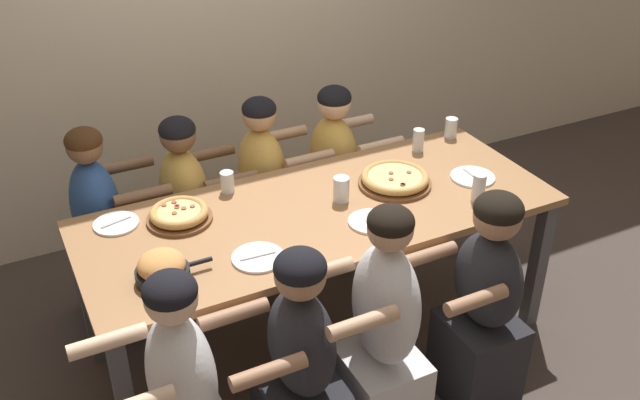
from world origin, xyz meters
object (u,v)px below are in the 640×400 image
at_px(pizza_board_second, 179,214).
at_px(drinking_glass_d, 479,189).
at_px(drinking_glass_e, 227,182).
at_px(empty_plate_b, 371,222).
at_px(diner_near_midleft, 301,376).
at_px(drinking_glass_b, 451,129).
at_px(diner_near_midright, 483,309).
at_px(diner_near_center, 383,341).
at_px(empty_plate_d, 116,224).
at_px(empty_plate_c, 473,177).
at_px(skillet_bowl, 162,269).
at_px(diner_far_center, 264,199).
at_px(diner_far_left, 103,238).
at_px(diner_far_midright, 334,182).
at_px(drinking_glass_a, 341,190).
at_px(diner_far_midleft, 188,219).
at_px(drinking_glass_c, 418,141).
at_px(empty_plate_a, 258,257).
at_px(pizza_board_main, 395,179).

distance_m(pizza_board_second, drinking_glass_d, 1.40).
bearing_deg(drinking_glass_e, drinking_glass_d, -30.62).
height_order(empty_plate_b, diner_near_midleft, diner_near_midleft).
xyz_separation_m(pizza_board_second, drinking_glass_b, (1.62, 0.16, 0.02)).
xyz_separation_m(diner_near_midright, diner_near_center, (-0.52, 0.00, 0.02)).
xyz_separation_m(empty_plate_b, diner_near_midright, (0.32, -0.46, -0.29)).
bearing_deg(drinking_glass_d, empty_plate_d, 160.66).
height_order(empty_plate_c, drinking_glass_d, drinking_glass_d).
distance_m(skillet_bowl, empty_plate_b, 0.96).
height_order(skillet_bowl, diner_far_center, diner_far_center).
distance_m(empty_plate_d, diner_far_left, 0.47).
bearing_deg(diner_far_midright, drinking_glass_a, -25.23).
bearing_deg(diner_far_midright, diner_far_midleft, -90.00).
xyz_separation_m(diner_far_center, diner_far_midleft, (-0.44, -0.00, -0.01)).
bearing_deg(diner_near_center, drinking_glass_e, 15.67).
bearing_deg(empty_plate_d, diner_near_center, -48.78).
distance_m(drinking_glass_b, diner_near_center, 1.50).
distance_m(drinking_glass_e, diner_near_center, 1.10).
height_order(pizza_board_second, drinking_glass_c, drinking_glass_c).
bearing_deg(diner_near_midright, empty_plate_a, 64.26).
height_order(pizza_board_second, diner_far_center, diner_far_center).
bearing_deg(diner_far_center, drinking_glass_b, 73.58).
xyz_separation_m(drinking_glass_d, diner_near_midright, (-0.23, -0.40, -0.35)).
height_order(empty_plate_c, diner_near_midright, diner_near_midright).
bearing_deg(drinking_glass_d, drinking_glass_e, 149.38).
bearing_deg(skillet_bowl, diner_near_center, -31.13).
xyz_separation_m(empty_plate_d, diner_far_midleft, (0.42, 0.37, -0.31)).
xyz_separation_m(empty_plate_b, drinking_glass_c, (0.59, 0.51, 0.05)).
relative_size(pizza_board_main, drinking_glass_a, 2.92).
relative_size(pizza_board_main, drinking_glass_b, 3.23).
distance_m(drinking_glass_d, diner_near_center, 0.91).
height_order(drinking_glass_a, diner_near_midright, diner_near_midright).
distance_m(empty_plate_d, drinking_glass_b, 1.89).
xyz_separation_m(pizza_board_main, diner_near_center, (-0.48, -0.71, -0.29)).
bearing_deg(drinking_glass_d, skillet_bowl, 177.69).
distance_m(skillet_bowl, drinking_glass_a, 0.96).
bearing_deg(diner_near_midleft, diner_far_center, -16.80).
bearing_deg(drinking_glass_b, diner_near_center, -135.46).
height_order(skillet_bowl, diner_near_midright, diner_near_midright).
height_order(pizza_board_second, drinking_glass_b, drinking_glass_b).
bearing_deg(drinking_glass_d, diner_far_midleft, 141.44).
bearing_deg(pizza_board_main, diner_near_midright, -86.80).
bearing_deg(empty_plate_c, skillet_bowl, -175.57).
bearing_deg(diner_far_center, pizza_board_main, 35.87).
xyz_separation_m(drinking_glass_e, diner_far_center, (0.31, 0.32, -0.35)).
xyz_separation_m(empty_plate_c, diner_far_midleft, (-1.28, 0.74, -0.31)).
height_order(empty_plate_a, diner_far_midleft, diner_far_midleft).
bearing_deg(diner_near_midleft, drinking_glass_b, -54.07).
bearing_deg(pizza_board_main, pizza_board_second, 171.35).
bearing_deg(drinking_glass_d, empty_plate_a, 178.60).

